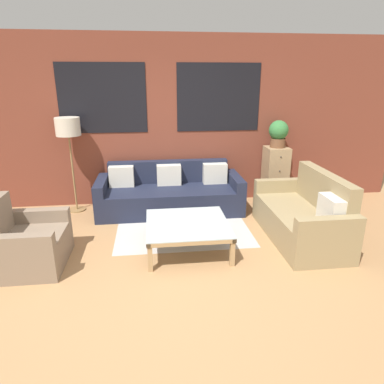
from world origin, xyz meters
name	(u,v)px	position (x,y,z in m)	size (l,w,h in m)	color
ground_plane	(174,272)	(0.00, 0.00, 0.00)	(16.00, 16.00, 0.00)	#AD7F51
wall_back_brick	(162,122)	(0.00, 2.44, 1.41)	(8.40, 0.09, 2.80)	brown
rug	(183,229)	(0.22, 1.17, 0.00)	(1.92, 1.42, 0.00)	#BCB7B2
couch_dark	(170,194)	(0.08, 1.95, 0.28)	(2.34, 0.88, 0.78)	#1E2338
settee_vintage	(303,217)	(1.83, 0.68, 0.31)	(0.80, 1.68, 0.92)	#99845B
armchair_corner	(25,244)	(-1.70, 0.37, 0.28)	(0.80, 0.89, 0.84)	#84705B
coffee_table	(187,226)	(0.22, 0.55, 0.33)	(1.03, 1.03, 0.37)	silver
floor_lamp	(68,131)	(-1.48, 2.13, 1.33)	(0.38, 0.38, 1.54)	olive
drawer_cabinet	(275,175)	(1.95, 2.16, 0.49)	(0.38, 0.41, 0.98)	tan
potted_plant	(278,133)	(1.95, 2.16, 1.23)	(0.33, 0.33, 0.46)	brown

